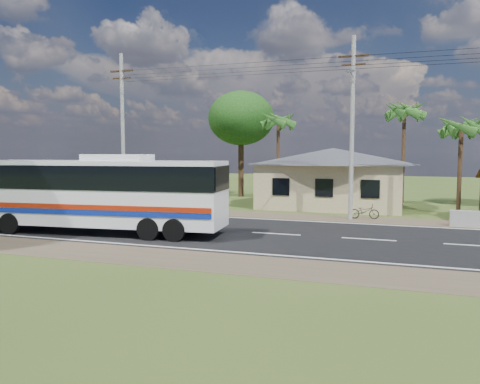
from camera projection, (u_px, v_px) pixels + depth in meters
name	position (u px, v px, depth m)	size (l,w,h in m)	color
ground	(276.00, 234.00, 23.48)	(120.00, 120.00, 0.00)	#334A1A
road	(276.00, 234.00, 23.48)	(120.00, 16.00, 0.03)	black
house	(333.00, 171.00, 35.17)	(12.40, 10.00, 5.00)	#C3B582
utility_poles	(347.00, 124.00, 28.23)	(32.80, 2.22, 11.00)	#9E9E99
palm_near	(462.00, 127.00, 30.27)	(2.80, 2.80, 6.70)	#47301E
palm_mid	(405.00, 112.00, 35.52)	(2.80, 2.80, 8.20)	#47301E
palm_far	(278.00, 121.00, 39.27)	(2.80, 2.80, 7.70)	#47301E
tree_behind_house	(241.00, 119.00, 42.41)	(6.00, 6.00, 9.61)	#47301E
coach_bus	(99.00, 188.00, 23.57)	(13.11, 4.04, 4.01)	silver
motorcycle	(364.00, 211.00, 28.79)	(0.62, 1.77, 0.93)	black
small_car	(53.00, 203.00, 31.98)	(1.39, 3.46, 1.18)	#323235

